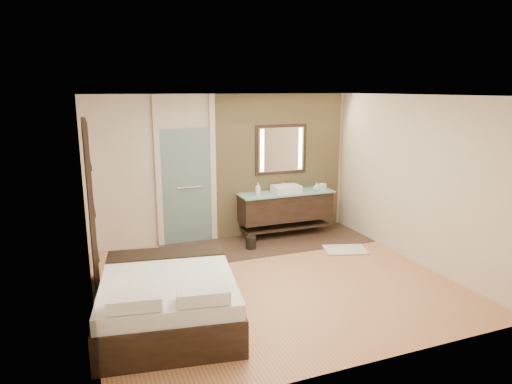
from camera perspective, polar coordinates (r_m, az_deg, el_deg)
name	(u,v)px	position (r m, az deg, el deg)	size (l,w,h in m)	color
floor	(273,282)	(6.88, 2.09, -11.12)	(5.00, 5.00, 0.00)	#AD6C48
tile_strip	(268,243)	(8.47, 1.50, -6.39)	(3.80, 1.30, 0.01)	#392A1F
stone_wall	(280,164)	(8.87, 2.99, 3.45)	(2.60, 0.08, 2.70)	tan
vanity	(286,206)	(8.77, 3.72, -1.80)	(1.85, 0.55, 0.88)	black
mirror_unit	(281,149)	(8.78, 3.16, 5.33)	(1.06, 0.04, 0.96)	black
frosted_door	(186,182)	(8.32, -8.69, 1.25)	(1.10, 0.12, 2.70)	#A2CDC6
shoji_partition	(91,208)	(6.55, -19.91, -1.93)	(0.06, 1.20, 2.40)	black
bed	(169,298)	(5.75, -10.86, -12.92)	(1.87, 2.20, 0.76)	black
bath_mat	(345,250)	(8.25, 11.06, -7.07)	(0.72, 0.50, 0.02)	silver
waste_bin	(251,243)	(8.15, -0.64, -6.35)	(0.19, 0.19, 0.23)	black
tissue_box	(322,187)	(9.01, 8.25, 0.67)	(0.12, 0.12, 0.10)	silver
soap_bottle_a	(258,189)	(8.43, 0.24, 0.40)	(0.09, 0.09, 0.23)	white
soap_bottle_b	(258,189)	(8.48, 0.26, 0.36)	(0.09, 0.09, 0.19)	#B2B2B2
soap_bottle_c	(317,187)	(8.86, 7.58, 0.66)	(0.12, 0.12, 0.16)	#AEDBD3
cup	(323,186)	(9.08, 8.41, 0.75)	(0.13, 0.13, 0.10)	silver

